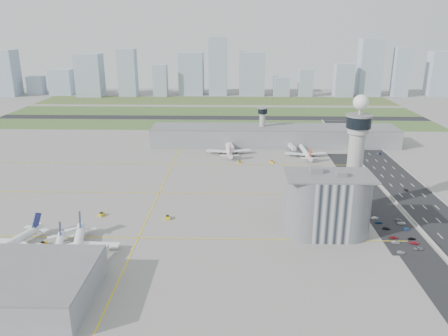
{
  "coord_description": "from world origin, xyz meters",
  "views": [
    {
      "loc": [
        6.82,
        -220.09,
        98.43
      ],
      "look_at": [
        0.0,
        35.0,
        15.0
      ],
      "focal_mm": 35.0,
      "sensor_mm": 36.0,
      "label": 1
    }
  ],
  "objects_px": {
    "tug_1": "(43,244)",
    "car_lot_0": "(401,252)",
    "jet_bridge_near_2": "(91,266)",
    "car_lot_7": "(414,243)",
    "jet_bridge_near_1": "(21,265)",
    "jet_bridge_far_1": "(289,146)",
    "airplane_near_c": "(77,242)",
    "car_lot_1": "(396,242)",
    "airplane_far_b": "(306,149)",
    "car_lot_9": "(406,229)",
    "car_lot_8": "(412,239)",
    "car_hw_1": "(406,190)",
    "tug_0": "(15,248)",
    "tug_5": "(272,162)",
    "secondary_tower": "(262,123)",
    "admin_building": "(327,205)",
    "control_tower": "(356,149)",
    "tug_2": "(101,214)",
    "jet_bridge_far_0": "(229,146)",
    "car_lot_4": "(379,222)",
    "airplane_far_a": "(229,146)",
    "car_lot_2": "(394,238)",
    "car_lot_5": "(375,218)",
    "airplane_near_b": "(56,248)",
    "car_lot_10": "(402,223)",
    "car_hw_4": "(345,136)",
    "tug_3": "(168,217)",
    "car_lot_6": "(419,249)",
    "car_lot_3": "(386,228)",
    "tug_4": "(240,162)",
    "airplane_near_a": "(8,240)",
    "car_hw_2": "(379,154)"
  },
  "relations": [
    {
      "from": "tug_1",
      "to": "car_lot_0",
      "type": "relative_size",
      "value": 0.94
    },
    {
      "from": "jet_bridge_near_2",
      "to": "car_lot_7",
      "type": "bearing_deg",
      "value": -68.95
    },
    {
      "from": "jet_bridge_near_1",
      "to": "jet_bridge_far_1",
      "type": "bearing_deg",
      "value": -24.97
    },
    {
      "from": "airplane_near_c",
      "to": "car_lot_1",
      "type": "relative_size",
      "value": 11.33
    },
    {
      "from": "airplane_far_b",
      "to": "jet_bridge_far_1",
      "type": "bearing_deg",
      "value": 26.09
    },
    {
      "from": "airplane_far_b",
      "to": "car_lot_7",
      "type": "relative_size",
      "value": 9.06
    },
    {
      "from": "car_lot_7",
      "to": "car_lot_9",
      "type": "distance_m",
      "value": 14.77
    },
    {
      "from": "jet_bridge_far_1",
      "to": "car_lot_8",
      "type": "distance_m",
      "value": 165.38
    },
    {
      "from": "tug_1",
      "to": "car_hw_1",
      "type": "bearing_deg",
      "value": 43.38
    },
    {
      "from": "tug_0",
      "to": "tug_5",
      "type": "height_order",
      "value": "tug_0"
    },
    {
      "from": "secondary_tower",
      "to": "car_lot_8",
      "type": "height_order",
      "value": "secondary_tower"
    },
    {
      "from": "admin_building",
      "to": "jet_bridge_near_2",
      "type": "bearing_deg",
      "value": -159.62
    },
    {
      "from": "tug_5",
      "to": "car_hw_1",
      "type": "relative_size",
      "value": 0.83
    },
    {
      "from": "car_hw_1",
      "to": "airplane_far_b",
      "type": "bearing_deg",
      "value": 120.25
    },
    {
      "from": "control_tower",
      "to": "car_lot_0",
      "type": "relative_size",
      "value": 17.24
    },
    {
      "from": "tug_2",
      "to": "car_lot_1",
      "type": "distance_m",
      "value": 151.54
    },
    {
      "from": "control_tower",
      "to": "jet_bridge_far_0",
      "type": "distance_m",
      "value": 145.99
    },
    {
      "from": "car_lot_4",
      "to": "car_hw_1",
      "type": "relative_size",
      "value": 1.01
    },
    {
      "from": "airplane_far_a",
      "to": "car_hw_1",
      "type": "height_order",
      "value": "airplane_far_a"
    },
    {
      "from": "jet_bridge_near_1",
      "to": "car_lot_2",
      "type": "relative_size",
      "value": 3.34
    },
    {
      "from": "car_lot_5",
      "to": "car_lot_9",
      "type": "xyz_separation_m",
      "value": [
        11.83,
        -13.17,
        -0.02
      ]
    },
    {
      "from": "jet_bridge_far_0",
      "to": "tug_5",
      "type": "height_order",
      "value": "jet_bridge_far_0"
    },
    {
      "from": "secondary_tower",
      "to": "tug_0",
      "type": "relative_size",
      "value": 9.85
    },
    {
      "from": "jet_bridge_far_1",
      "to": "tug_2",
      "type": "height_order",
      "value": "jet_bridge_far_1"
    },
    {
      "from": "admin_building",
      "to": "airplane_near_b",
      "type": "relative_size",
      "value": 1.16
    },
    {
      "from": "car_lot_10",
      "to": "car_lot_9",
      "type": "bearing_deg",
      "value": 176.05
    },
    {
      "from": "control_tower",
      "to": "airplane_far_a",
      "type": "distance_m",
      "value": 134.29
    },
    {
      "from": "airplane_far_b",
      "to": "tug_2",
      "type": "distance_m",
      "value": 173.81
    },
    {
      "from": "airplane_near_c",
      "to": "car_hw_4",
      "type": "bearing_deg",
      "value": 128.22
    },
    {
      "from": "airplane_near_b",
      "to": "jet_bridge_far_1",
      "type": "xyz_separation_m",
      "value": [
        123.86,
        182.22,
        -2.21
      ]
    },
    {
      "from": "jet_bridge_near_2",
      "to": "tug_3",
      "type": "xyz_separation_m",
      "value": [
        23.94,
        53.29,
        -1.78
      ]
    },
    {
      "from": "car_lot_0",
      "to": "car_lot_9",
      "type": "bearing_deg",
      "value": -19.51
    },
    {
      "from": "control_tower",
      "to": "car_lot_2",
      "type": "bearing_deg",
      "value": -71.04
    },
    {
      "from": "jet_bridge_far_1",
      "to": "car_lot_5",
      "type": "xyz_separation_m",
      "value": [
        29.84,
        -136.84,
        -2.23
      ]
    },
    {
      "from": "secondary_tower",
      "to": "car_hw_4",
      "type": "bearing_deg",
      "value": 19.25
    },
    {
      "from": "jet_bridge_far_0",
      "to": "car_lot_6",
      "type": "xyz_separation_m",
      "value": [
        89.96,
        -170.23,
        -2.24
      ]
    },
    {
      "from": "tug_0",
      "to": "tug_5",
      "type": "bearing_deg",
      "value": 33.49
    },
    {
      "from": "car_lot_3",
      "to": "jet_bridge_near_2",
      "type": "bearing_deg",
      "value": 115.19
    },
    {
      "from": "admin_building",
      "to": "airplane_near_c",
      "type": "distance_m",
      "value": 118.79
    },
    {
      "from": "admin_building",
      "to": "airplane_near_b",
      "type": "xyz_separation_m",
      "value": [
        -123.86,
        -28.22,
        -10.24
      ]
    },
    {
      "from": "car_lot_5",
      "to": "car_lot_7",
      "type": "height_order",
      "value": "car_lot_7"
    },
    {
      "from": "secondary_tower",
      "to": "car_lot_5",
      "type": "distance_m",
      "value": 164.29
    },
    {
      "from": "car_lot_2",
      "to": "car_lot_5",
      "type": "bearing_deg",
      "value": -1.27
    },
    {
      "from": "car_lot_1",
      "to": "admin_building",
      "type": "bearing_deg",
      "value": 74.05
    },
    {
      "from": "tug_4",
      "to": "airplane_near_a",
      "type": "bearing_deg",
      "value": -55.24
    },
    {
      "from": "car_hw_4",
      "to": "car_lot_7",
      "type": "bearing_deg",
      "value": -93.11
    },
    {
      "from": "jet_bridge_far_1",
      "to": "car_hw_2",
      "type": "bearing_deg",
      "value": 70.08
    },
    {
      "from": "tug_4",
      "to": "car_lot_3",
      "type": "height_order",
      "value": "tug_4"
    },
    {
      "from": "tug_0",
      "to": "car_lot_5",
      "type": "height_order",
      "value": "tug_0"
    },
    {
      "from": "jet_bridge_near_1",
      "to": "tug_1",
      "type": "bearing_deg",
      "value": 10.45
    }
  ]
}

